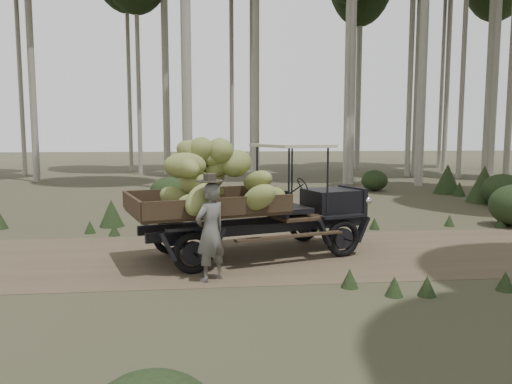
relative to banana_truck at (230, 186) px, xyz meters
The scene contains 5 objects.
ground 2.54m from the banana_truck, ahead, with size 120.00×120.00×0.00m, color #473D2B.
dirt_track 2.54m from the banana_truck, ahead, with size 70.00×4.00×0.01m, color brown.
banana_truck is the anchor object (origin of this frame).
farmer 1.53m from the banana_truck, 105.99° to the right, with size 0.68×0.67×1.72m.
undergrowth 4.07m from the banana_truck, 12.56° to the left, with size 22.80×22.60×1.40m.
Camera 1 is at (-2.64, -9.41, 2.33)m, focal length 35.00 mm.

